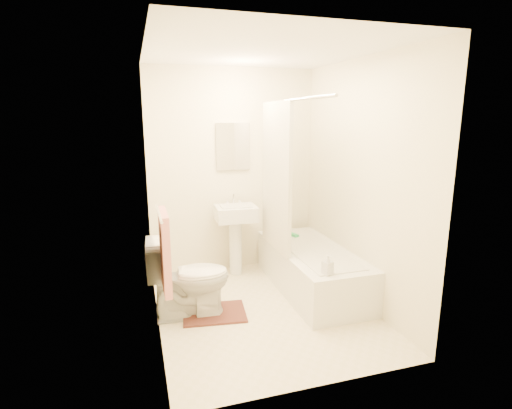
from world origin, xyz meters
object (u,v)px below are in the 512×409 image
object	(u,v)px
toilet	(189,278)
soap_bottle	(328,265)
bath_mat	(214,313)
bathtub	(311,269)
sink	(236,237)

from	to	relation	value
toilet	soap_bottle	xyz separation A→B (m)	(1.19, -0.48, 0.17)
bath_mat	toilet	bearing A→B (deg)	165.36
bathtub	soap_bottle	bearing A→B (deg)	-103.57
toilet	sink	size ratio (longest dim) A/B	0.84
sink	bathtub	distance (m)	0.97
bathtub	soap_bottle	size ratio (longest dim) A/B	8.92
bathtub	bath_mat	size ratio (longest dim) A/B	2.75
toilet	soap_bottle	distance (m)	1.29
sink	soap_bottle	size ratio (longest dim) A/B	5.02
soap_bottle	toilet	bearing A→B (deg)	158.13
sink	bath_mat	xyz separation A→B (m)	(-0.45, -0.91, -0.45)
bath_mat	soap_bottle	size ratio (longest dim) A/B	3.24
bathtub	soap_bottle	distance (m)	0.77
toilet	sink	xyz separation A→B (m)	(0.67, 0.85, 0.08)
sink	soap_bottle	xyz separation A→B (m)	(0.52, -1.33, 0.09)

